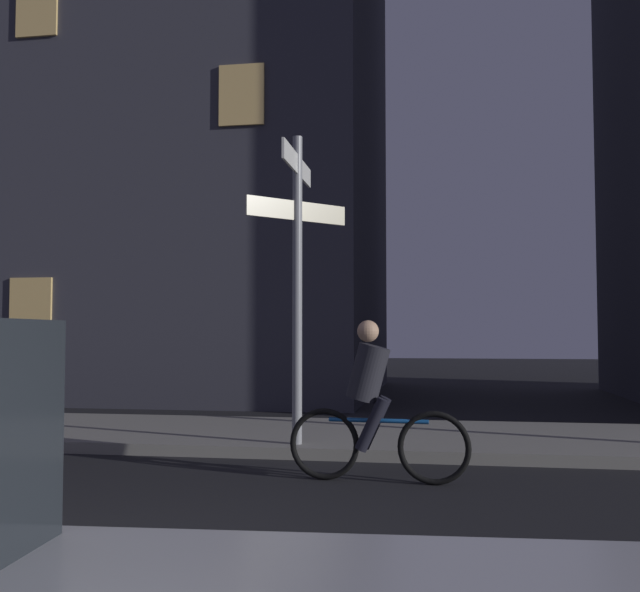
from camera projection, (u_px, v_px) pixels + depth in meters
name	position (u px, v px, depth m)	size (l,w,h in m)	color
sidewalk_kerb	(267.00, 435.00, 10.07)	(40.00, 3.04, 0.14)	gray
signpost	(297.00, 258.00, 8.90)	(1.05, 1.69, 3.77)	gray
cyclist	(373.00, 407.00, 7.24)	(1.82, 0.35, 1.61)	black
building_left_block	(125.00, 98.00, 19.08)	(13.07, 8.54, 15.32)	#383842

